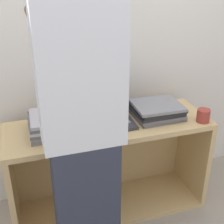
{
  "coord_description": "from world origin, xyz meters",
  "views": [
    {
      "loc": [
        -0.53,
        -1.52,
        1.68
      ],
      "look_at": [
        0.0,
        0.16,
        0.83
      ],
      "focal_mm": 50.0,
      "sensor_mm": 36.0,
      "label": 1
    }
  ],
  "objects_px": {
    "laptop_stack_left": "(55,123)",
    "mug": "(203,116)",
    "laptop_stack_right": "(157,110)",
    "person": "(83,133)",
    "laptop_open": "(106,113)"
  },
  "relations": [
    {
      "from": "laptop_open",
      "to": "laptop_stack_left",
      "type": "relative_size",
      "value": 0.98
    },
    {
      "from": "laptop_stack_right",
      "to": "laptop_stack_left",
      "type": "bearing_deg",
      "value": -179.65
    },
    {
      "from": "laptop_stack_left",
      "to": "laptop_open",
      "type": "bearing_deg",
      "value": 9.14
    },
    {
      "from": "laptop_stack_right",
      "to": "person",
      "type": "relative_size",
      "value": 0.19
    },
    {
      "from": "laptop_stack_left",
      "to": "person",
      "type": "relative_size",
      "value": 0.19
    },
    {
      "from": "person",
      "to": "laptop_stack_left",
      "type": "bearing_deg",
      "value": 101.66
    },
    {
      "from": "laptop_stack_left",
      "to": "mug",
      "type": "height_order",
      "value": "laptop_stack_left"
    },
    {
      "from": "laptop_stack_right",
      "to": "person",
      "type": "height_order",
      "value": "person"
    },
    {
      "from": "laptop_open",
      "to": "laptop_stack_right",
      "type": "height_order",
      "value": "laptop_open"
    },
    {
      "from": "laptop_stack_right",
      "to": "person",
      "type": "bearing_deg",
      "value": -145.29
    },
    {
      "from": "laptop_stack_left",
      "to": "mug",
      "type": "distance_m",
      "value": 0.98
    },
    {
      "from": "person",
      "to": "mug",
      "type": "relative_size",
      "value": 20.35
    },
    {
      "from": "person",
      "to": "mug",
      "type": "bearing_deg",
      "value": 16.73
    },
    {
      "from": "laptop_stack_right",
      "to": "mug",
      "type": "bearing_deg",
      "value": -31.02
    },
    {
      "from": "laptop_stack_left",
      "to": "mug",
      "type": "xyz_separation_m",
      "value": [
        0.96,
        -0.16,
        -0.02
      ]
    }
  ]
}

